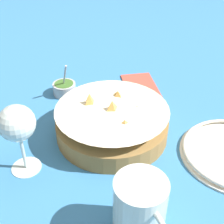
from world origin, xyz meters
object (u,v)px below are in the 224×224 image
food_basket (112,122)px  sauce_cup (64,88)px  beer_mug (140,210)px  wine_glass (17,125)px

food_basket → sauce_cup: (-0.22, -0.04, -0.02)m
sauce_cup → beer_mug: bearing=-3.7°
sauce_cup → wine_glass: bearing=-34.8°
food_basket → wine_glass: bearing=-84.4°
sauce_cup → wine_glass: size_ratio=0.69×
wine_glass → beer_mug: bearing=30.8°
food_basket → beer_mug: bearing=-16.2°
beer_mug → wine_glass: bearing=-149.2°
food_basket → wine_glass: (0.02, -0.21, 0.08)m
sauce_cup → beer_mug: 0.47m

